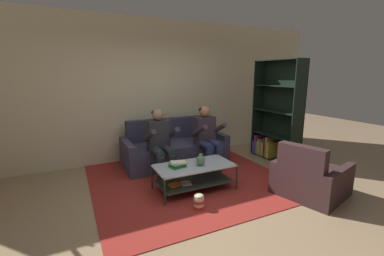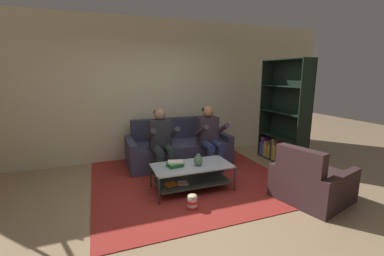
% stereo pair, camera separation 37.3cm
% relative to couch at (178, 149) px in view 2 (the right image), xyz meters
% --- Properties ---
extents(ground, '(16.80, 16.80, 0.00)m').
position_rel_couch_xyz_m(ground, '(-0.33, -1.83, -0.29)').
color(ground, '#9C7F5E').
extents(back_partition, '(8.40, 0.12, 2.90)m').
position_rel_couch_xyz_m(back_partition, '(-0.33, 0.63, 1.16)').
color(back_partition, beige).
rests_on(back_partition, ground).
extents(couch, '(2.03, 0.90, 0.88)m').
position_rel_couch_xyz_m(couch, '(0.00, 0.00, 0.00)').
color(couch, '#383851').
rests_on(couch, ground).
extents(person_seated_left, '(0.50, 0.58, 1.20)m').
position_rel_couch_xyz_m(person_seated_left, '(-0.47, -0.53, 0.37)').
color(person_seated_left, '#252E30').
rests_on(person_seated_left, ground).
extents(person_seated_right, '(0.50, 0.58, 1.20)m').
position_rel_couch_xyz_m(person_seated_right, '(0.47, -0.53, 0.36)').
color(person_seated_right, navy).
rests_on(person_seated_right, ground).
extents(coffee_table, '(1.22, 0.62, 0.41)m').
position_rel_couch_xyz_m(coffee_table, '(-0.19, -1.29, -0.02)').
color(coffee_table, '#AEB9C4').
rests_on(coffee_table, ground).
extents(area_rug, '(3.17, 3.24, 0.01)m').
position_rel_couch_xyz_m(area_rug, '(-0.09, -0.77, -0.29)').
color(area_rug, maroon).
rests_on(area_rug, ground).
extents(vase, '(0.14, 0.14, 0.18)m').
position_rel_couch_xyz_m(vase, '(-0.10, -1.34, 0.20)').
color(vase, '#4C7856').
rests_on(vase, coffee_table).
extents(book_stack, '(0.27, 0.23, 0.09)m').
position_rel_couch_xyz_m(book_stack, '(-0.44, -1.26, 0.15)').
color(book_stack, '#3A8F43').
rests_on(book_stack, coffee_table).
extents(bookshelf, '(0.33, 1.14, 2.07)m').
position_rel_couch_xyz_m(bookshelf, '(2.05, -0.63, 0.52)').
color(bookshelf, black).
rests_on(bookshelf, ground).
extents(armchair, '(1.10, 1.09, 0.83)m').
position_rel_couch_xyz_m(armchair, '(1.30, -2.20, -0.03)').
color(armchair, '#362223').
rests_on(armchair, ground).
extents(popcorn_tub, '(0.14, 0.14, 0.21)m').
position_rel_couch_xyz_m(popcorn_tub, '(-0.39, -1.84, -0.19)').
color(popcorn_tub, red).
rests_on(popcorn_tub, ground).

